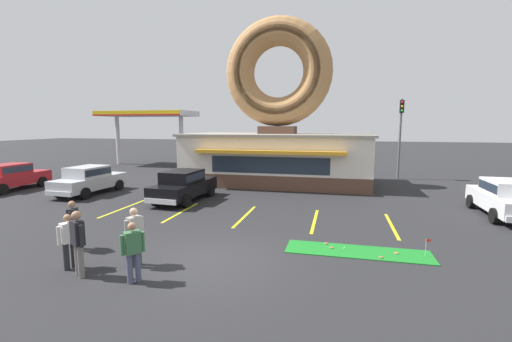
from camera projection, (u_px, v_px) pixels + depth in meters
ground_plane at (209, 261)px, 9.97m from camera, size 160.00×160.00×0.00m
donut_shop_building at (278, 128)px, 23.01m from camera, size 12.30×6.75×10.96m
putting_mat at (357, 252)px, 10.64m from camera, size 4.40×1.18×0.03m
mini_donut_near_left at (381, 257)px, 10.11m from camera, size 0.13×0.13×0.04m
mini_donut_near_right at (326, 243)px, 11.30m from camera, size 0.13×0.13×0.04m
mini_donut_mid_left at (396, 253)px, 10.43m from camera, size 0.13×0.13×0.04m
mini_donut_mid_centre at (331, 248)px, 10.90m from camera, size 0.13×0.13×0.04m
golf_ball at (344, 248)px, 10.84m from camera, size 0.04×0.04×0.04m
putting_flag_pin at (427, 243)px, 10.17m from camera, size 0.13×0.01×0.55m
car_red at (10, 176)px, 20.73m from camera, size 2.03×4.59×1.60m
car_silver at (89, 179)px, 19.60m from camera, size 2.14×4.64×1.60m
car_white at (506, 197)px, 14.64m from camera, size 2.05×4.59×1.60m
car_black at (184, 184)px, 17.80m from camera, size 2.22×4.67×1.60m
pedestrian_blue_sweater_man at (78, 240)px, 8.80m from camera, size 0.53×0.39×1.76m
pedestrian_hooded_kid at (73, 223)px, 10.75m from camera, size 0.38×0.55×1.58m
pedestrian_leather_jacket_man at (69, 239)px, 9.30m from camera, size 0.37×0.55×1.54m
pedestrian_clipboard_woman at (133, 250)px, 8.49m from camera, size 0.43×0.47×1.55m
pedestrian_beanie_man at (135, 234)px, 9.50m from camera, size 0.36×0.56×1.67m
trash_bin at (184, 178)px, 22.24m from camera, size 0.57×0.57×0.97m
traffic_light_pole at (400, 128)px, 24.69m from camera, size 0.28×0.47×5.80m
gas_station_canopy at (148, 116)px, 33.46m from camera, size 9.00×4.46×5.30m
parking_stripe_far_left at (123, 208)px, 16.24m from camera, size 0.12×3.60×0.01m
parking_stripe_left at (181, 212)px, 15.55m from camera, size 0.12×3.60×0.01m
parking_stripe_mid_left at (245, 216)px, 14.85m from camera, size 0.12×3.60×0.01m
parking_stripe_centre at (315, 221)px, 14.15m from camera, size 0.12×3.60×0.01m
parking_stripe_mid_right at (392, 226)px, 13.45m from camera, size 0.12×3.60×0.01m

